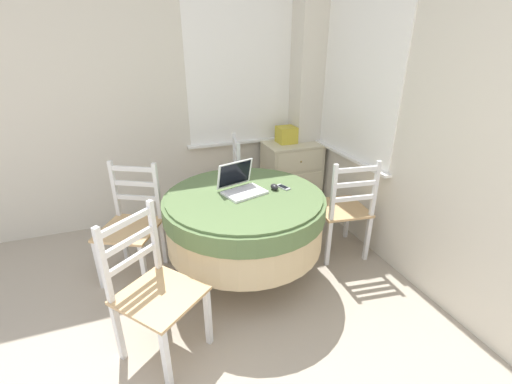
{
  "coord_description": "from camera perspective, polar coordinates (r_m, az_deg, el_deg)",
  "views": [
    {
      "loc": [
        0.32,
        -0.73,
        1.79
      ],
      "look_at": [
        1.2,
        1.65,
        0.65
      ],
      "focal_mm": 24.0,
      "sensor_mm": 36.0,
      "label": 1
    }
  ],
  "objects": [
    {
      "name": "cell_phone",
      "position": [
        2.69,
        4.55,
        0.82
      ],
      "size": [
        0.09,
        0.13,
        0.01
      ],
      "color": "#B2B7BC",
      "rests_on": "round_dining_table"
    },
    {
      "name": "dining_chair_near_right_window",
      "position": [
        3.06,
        14.37,
        -2.81
      ],
      "size": [
        0.47,
        0.49,
        0.92
      ],
      "color": "tan",
      "rests_on": "ground_plane"
    },
    {
      "name": "dining_chair_camera_near",
      "position": [
        2.17,
        -16.65,
        -15.52
      ],
      "size": [
        0.6,
        0.6,
        0.92
      ],
      "color": "tan",
      "rests_on": "ground_plane"
    },
    {
      "name": "round_dining_table",
      "position": [
        2.65,
        -1.93,
        -3.95
      ],
      "size": [
        1.23,
        1.23,
        0.72
      ],
      "color": "#4C3D2D",
      "rests_on": "ground_plane"
    },
    {
      "name": "dining_chair_near_back_window",
      "position": [
        3.49,
        -5.53,
        1.34
      ],
      "size": [
        0.51,
        0.49,
        0.92
      ],
      "color": "tan",
      "rests_on": "ground_plane"
    },
    {
      "name": "corner_room_shell",
      "position": [
        2.71,
        1.39,
        13.31
      ],
      "size": [
        4.52,
        4.6,
        2.55
      ],
      "color": "beige",
      "rests_on": "ground_plane"
    },
    {
      "name": "computer_mouse",
      "position": [
        2.65,
        3.08,
        0.86
      ],
      "size": [
        0.05,
        0.08,
        0.04
      ],
      "color": "black",
      "rests_on": "round_dining_table"
    },
    {
      "name": "dining_chair_left_flank",
      "position": [
        2.9,
        -20.01,
        -5.15
      ],
      "size": [
        0.57,
        0.58,
        0.92
      ],
      "color": "tan",
      "rests_on": "ground_plane"
    },
    {
      "name": "corner_cabinet",
      "position": [
        3.86,
        5.86,
        2.67
      ],
      "size": [
        0.61,
        0.45,
        0.77
      ],
      "color": "beige",
      "rests_on": "ground_plane"
    },
    {
      "name": "laptop",
      "position": [
        2.6,
        -2.49,
        1.04
      ],
      "size": [
        0.37,
        0.34,
        0.22
      ],
      "color": "white",
      "rests_on": "round_dining_table"
    },
    {
      "name": "storage_box",
      "position": [
        3.72,
        5.09,
        9.49
      ],
      "size": [
        0.19,
        0.19,
        0.17
      ],
      "color": "gold",
      "rests_on": "corner_cabinet"
    }
  ]
}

